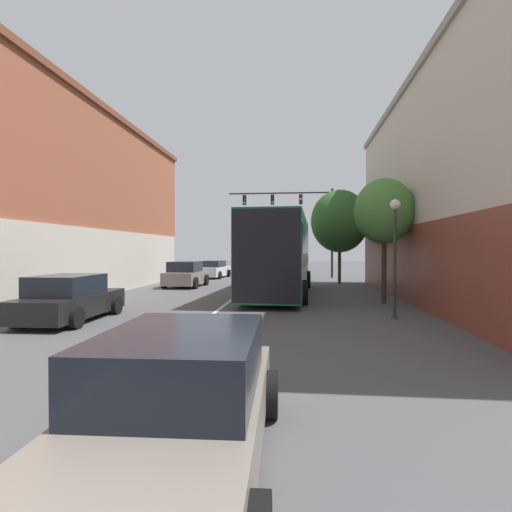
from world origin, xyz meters
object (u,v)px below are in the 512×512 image
(parked_car_left_mid, at_px, (214,270))
(parked_car_left_far, at_px, (186,275))
(traffic_signal_gantry, at_px, (298,212))
(street_tree_far, at_px, (340,221))
(street_tree_near, at_px, (384,212))
(bus, at_px, (280,252))
(hatchback_foreground, at_px, (178,404))
(parked_car_left_near, at_px, (70,299))
(street_lamp, at_px, (395,247))

(parked_car_left_mid, xyz_separation_m, parked_car_left_far, (-0.01, -7.91, 0.07))
(traffic_signal_gantry, bearing_deg, street_tree_far, -65.58)
(street_tree_near, height_order, street_tree_far, street_tree_far)
(bus, relative_size, traffic_signal_gantry, 1.33)
(hatchback_foreground, bearing_deg, parked_car_left_near, 35.04)
(hatchback_foreground, relative_size, street_tree_near, 0.85)
(bus, relative_size, street_lamp, 2.93)
(parked_car_left_near, bearing_deg, parked_car_left_mid, -2.35)
(parked_car_left_far, relative_size, street_lamp, 1.02)
(hatchback_foreground, bearing_deg, street_tree_far, -11.77)
(bus, height_order, street_lamp, street_lamp)
(parked_car_left_far, bearing_deg, hatchback_foreground, -162.58)
(parked_car_left_mid, height_order, street_tree_far, street_tree_far)
(bus, bearing_deg, traffic_signal_gantry, -1.45)
(traffic_signal_gantry, xyz_separation_m, street_tree_near, (3.50, -15.40, -1.50))
(bus, distance_m, traffic_signal_gantry, 13.11)
(hatchback_foreground, height_order, parked_car_left_mid, parked_car_left_mid)
(parked_car_left_mid, bearing_deg, street_lamp, -146.95)
(hatchback_foreground, distance_m, traffic_signal_gantry, 28.79)
(street_tree_near, bearing_deg, parked_car_left_far, 148.21)
(street_lamp, bearing_deg, traffic_signal_gantry, 98.99)
(parked_car_left_near, height_order, traffic_signal_gantry, traffic_signal_gantry)
(street_lamp, xyz_separation_m, street_tree_far, (-0.37, 13.32, 1.79))
(hatchback_foreground, xyz_separation_m, street_tree_far, (3.93, 22.51, 3.44))
(street_lamp, bearing_deg, parked_car_left_far, 133.88)
(parked_car_left_mid, relative_size, parked_car_left_far, 1.16)
(hatchback_foreground, bearing_deg, traffic_signal_gantry, -4.41)
(bus, xyz_separation_m, parked_car_left_near, (-6.19, -7.92, -1.42))
(parked_car_left_near, distance_m, street_lamp, 10.36)
(parked_car_left_far, bearing_deg, traffic_signal_gantry, -34.73)
(street_lamp, distance_m, street_tree_near, 4.11)
(street_lamp, height_order, street_tree_far, street_tree_far)
(bus, xyz_separation_m, parked_car_left_mid, (-5.77, 11.52, -1.44))
(parked_car_left_near, relative_size, parked_car_left_far, 1.08)
(parked_car_left_mid, height_order, street_tree_near, street_tree_near)
(hatchback_foreground, height_order, street_lamp, street_lamp)
(parked_car_left_far, xyz_separation_m, street_lamp, (9.73, -10.12, 1.57))
(street_tree_far, bearing_deg, parked_car_left_far, -161.18)
(parked_car_left_mid, distance_m, parked_car_left_far, 7.91)
(street_lamp, bearing_deg, parked_car_left_mid, 118.33)
(hatchback_foreground, distance_m, parked_car_left_mid, 27.76)
(parked_car_left_far, distance_m, street_tree_near, 12.38)
(traffic_signal_gantry, bearing_deg, bus, -94.11)
(parked_car_left_mid, bearing_deg, bus, -148.67)
(traffic_signal_gantry, relative_size, street_lamp, 2.20)
(parked_car_left_mid, bearing_deg, parked_car_left_near, -176.51)
(parked_car_left_mid, xyz_separation_m, traffic_signal_gantry, (6.68, 1.17, 4.63))
(street_tree_near, relative_size, street_tree_far, 0.84)
(traffic_signal_gantry, height_order, street_tree_far, traffic_signal_gantry)
(hatchback_foreground, distance_m, parked_car_left_near, 9.73)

